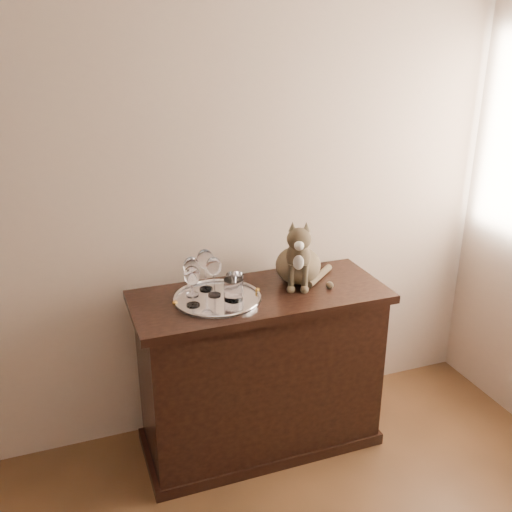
{
  "coord_description": "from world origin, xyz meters",
  "views": [
    {
      "loc": [
        -0.25,
        -0.32,
        1.98
      ],
      "look_at": [
        0.58,
        1.95,
        1.03
      ],
      "focal_mm": 40.0,
      "sensor_mm": 36.0,
      "label": 1
    }
  ],
  "objects_px": {
    "sideboard": "(260,371)",
    "wine_glass_d": "(214,276)",
    "wine_glass_c": "(192,286)",
    "tumbler_a": "(233,290)",
    "tray": "(217,299)",
    "wine_glass_b": "(205,270)",
    "tumbler_c": "(235,283)",
    "wine_glass_a": "(192,276)",
    "cat": "(299,249)"
  },
  "relations": [
    {
      "from": "wine_glass_c",
      "to": "cat",
      "type": "xyz_separation_m",
      "value": [
        0.55,
        0.1,
        0.07
      ]
    },
    {
      "from": "wine_glass_d",
      "to": "sideboard",
      "type": "bearing_deg",
      "value": -9.46
    },
    {
      "from": "wine_glass_d",
      "to": "wine_glass_a",
      "type": "bearing_deg",
      "value": 159.09
    },
    {
      "from": "wine_glass_a",
      "to": "wine_glass_d",
      "type": "xyz_separation_m",
      "value": [
        0.09,
        -0.04,
        -0.0
      ]
    },
    {
      "from": "sideboard",
      "to": "tray",
      "type": "bearing_deg",
      "value": -178.94
    },
    {
      "from": "wine_glass_b",
      "to": "tray",
      "type": "bearing_deg",
      "value": -79.42
    },
    {
      "from": "wine_glass_a",
      "to": "tray",
      "type": "bearing_deg",
      "value": -37.72
    },
    {
      "from": "cat",
      "to": "wine_glass_c",
      "type": "bearing_deg",
      "value": -145.64
    },
    {
      "from": "wine_glass_d",
      "to": "tumbler_c",
      "type": "height_order",
      "value": "wine_glass_d"
    },
    {
      "from": "tray",
      "to": "wine_glass_d",
      "type": "xyz_separation_m",
      "value": [
        -0.0,
        0.04,
        0.1
      ]
    },
    {
      "from": "sideboard",
      "to": "tumbler_a",
      "type": "xyz_separation_m",
      "value": [
        -0.14,
        -0.04,
        0.48
      ]
    },
    {
      "from": "sideboard",
      "to": "wine_glass_a",
      "type": "bearing_deg",
      "value": 166.87
    },
    {
      "from": "wine_glass_a",
      "to": "wine_glass_b",
      "type": "relative_size",
      "value": 0.94
    },
    {
      "from": "wine_glass_c",
      "to": "tumbler_a",
      "type": "bearing_deg",
      "value": -2.98
    },
    {
      "from": "wine_glass_b",
      "to": "cat",
      "type": "distance_m",
      "value": 0.46
    },
    {
      "from": "wine_glass_c",
      "to": "tumbler_a",
      "type": "xyz_separation_m",
      "value": [
        0.19,
        -0.01,
        -0.05
      ]
    },
    {
      "from": "wine_glass_b",
      "to": "tumbler_a",
      "type": "xyz_separation_m",
      "value": [
        0.09,
        -0.15,
        -0.05
      ]
    },
    {
      "from": "cat",
      "to": "tray",
      "type": "bearing_deg",
      "value": -146.43
    },
    {
      "from": "wine_glass_c",
      "to": "cat",
      "type": "bearing_deg",
      "value": 10.28
    },
    {
      "from": "sideboard",
      "to": "wine_glass_b",
      "type": "distance_m",
      "value": 0.59
    },
    {
      "from": "tray",
      "to": "wine_glass_b",
      "type": "height_order",
      "value": "wine_glass_b"
    },
    {
      "from": "wine_glass_b",
      "to": "tumbler_c",
      "type": "height_order",
      "value": "wine_glass_b"
    },
    {
      "from": "sideboard",
      "to": "wine_glass_b",
      "type": "relative_size",
      "value": 5.98
    },
    {
      "from": "wine_glass_c",
      "to": "cat",
      "type": "height_order",
      "value": "cat"
    },
    {
      "from": "wine_glass_b",
      "to": "tumbler_a",
      "type": "bearing_deg",
      "value": -60.51
    },
    {
      "from": "tray",
      "to": "tumbler_a",
      "type": "xyz_separation_m",
      "value": [
        0.06,
        -0.04,
        0.05
      ]
    },
    {
      "from": "wine_glass_b",
      "to": "wine_glass_d",
      "type": "distance_m",
      "value": 0.08
    },
    {
      "from": "tray",
      "to": "tumbler_a",
      "type": "bearing_deg",
      "value": -30.1
    },
    {
      "from": "tray",
      "to": "tumbler_c",
      "type": "distance_m",
      "value": 0.11
    },
    {
      "from": "wine_glass_a",
      "to": "cat",
      "type": "relative_size",
      "value": 0.55
    },
    {
      "from": "wine_glass_a",
      "to": "tumbler_a",
      "type": "distance_m",
      "value": 0.2
    },
    {
      "from": "tray",
      "to": "wine_glass_a",
      "type": "bearing_deg",
      "value": 142.28
    },
    {
      "from": "sideboard",
      "to": "tray",
      "type": "relative_size",
      "value": 3.0
    },
    {
      "from": "tumbler_a",
      "to": "cat",
      "type": "relative_size",
      "value": 0.29
    },
    {
      "from": "tumbler_c",
      "to": "cat",
      "type": "xyz_separation_m",
      "value": [
        0.33,
        0.03,
        0.12
      ]
    },
    {
      "from": "sideboard",
      "to": "wine_glass_d",
      "type": "height_order",
      "value": "wine_glass_d"
    },
    {
      "from": "sideboard",
      "to": "tumbler_c",
      "type": "height_order",
      "value": "tumbler_c"
    },
    {
      "from": "tumbler_a",
      "to": "cat",
      "type": "height_order",
      "value": "cat"
    },
    {
      "from": "wine_glass_a",
      "to": "wine_glass_d",
      "type": "relative_size",
      "value": 1.0
    },
    {
      "from": "tumbler_c",
      "to": "wine_glass_b",
      "type": "bearing_deg",
      "value": 146.46
    },
    {
      "from": "cat",
      "to": "sideboard",
      "type": "bearing_deg",
      "value": -138.8
    },
    {
      "from": "wine_glass_a",
      "to": "tumbler_c",
      "type": "distance_m",
      "value": 0.2
    },
    {
      "from": "sideboard",
      "to": "wine_glass_a",
      "type": "relative_size",
      "value": 6.39
    },
    {
      "from": "wine_glass_b",
      "to": "wine_glass_d",
      "type": "bearing_deg",
      "value": -75.99
    },
    {
      "from": "wine_glass_b",
      "to": "tumbler_c",
      "type": "distance_m",
      "value": 0.15
    },
    {
      "from": "tray",
      "to": "wine_glass_c",
      "type": "xyz_separation_m",
      "value": [
        -0.12,
        -0.03,
        0.1
      ]
    },
    {
      "from": "tray",
      "to": "wine_glass_d",
      "type": "height_order",
      "value": "wine_glass_d"
    },
    {
      "from": "tray",
      "to": "wine_glass_b",
      "type": "xyz_separation_m",
      "value": [
        -0.02,
        0.12,
        0.1
      ]
    },
    {
      "from": "sideboard",
      "to": "tumbler_a",
      "type": "height_order",
      "value": "tumbler_a"
    },
    {
      "from": "sideboard",
      "to": "tumbler_a",
      "type": "bearing_deg",
      "value": -163.95
    }
  ]
}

